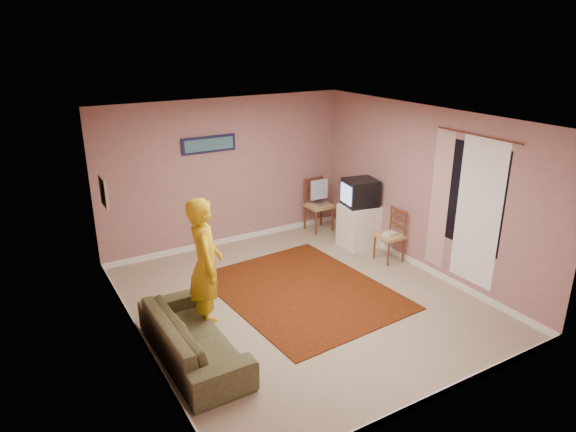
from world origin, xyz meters
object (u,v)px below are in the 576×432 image
crt_tv (360,192)px  chair_b (390,230)px  sofa (193,337)px  person (205,266)px  tv_cabinet (359,225)px  chair_a (319,199)px

crt_tv → chair_b: (0.06, -0.76, -0.45)m
sofa → person: (0.40, 0.51, 0.61)m
tv_cabinet → chair_b: bearing=-86.3°
chair_a → chair_b: size_ratio=1.13×
chair_b → tv_cabinet: bearing=-177.0°
crt_tv → chair_a: bearing=110.2°
chair_a → sofa: size_ratio=0.29×
chair_b → sofa: bearing=-76.8°
person → tv_cabinet: bearing=-53.8°
person → chair_b: bearing=-66.2°
chair_a → chair_b: bearing=-84.7°
crt_tv → person: (-3.34, -1.19, -0.11)m
tv_cabinet → chair_b: 0.78m
chair_b → chair_a: bearing=-173.0°
crt_tv → person: 3.55m
tv_cabinet → crt_tv: 0.61m
tv_cabinet → sofa: tv_cabinet is taller
crt_tv → chair_b: 0.89m
crt_tv → chair_a: size_ratio=1.13×
crt_tv → person: bearing=-150.5°
chair_a → person: (-3.16, -2.19, 0.27)m
sofa → person: bearing=-38.6°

